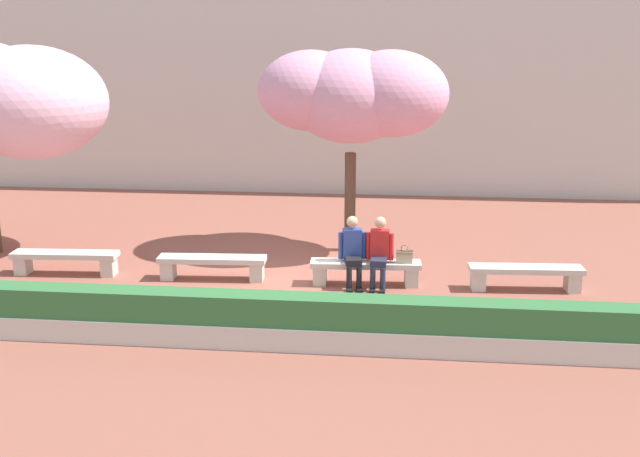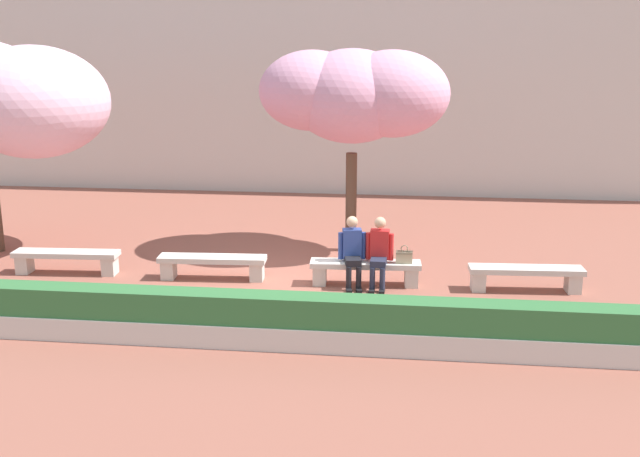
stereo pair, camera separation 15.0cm
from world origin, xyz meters
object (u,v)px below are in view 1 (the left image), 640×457
(stone_bench_west_end, at_px, (65,259))
(person_seated_left, at_px, (353,249))
(stone_bench_near_west, at_px, (212,264))
(stone_bench_center, at_px, (366,269))
(stone_bench_near_east, at_px, (526,274))
(cherry_tree_main, at_px, (352,94))
(handbag, at_px, (404,256))
(person_seated_right, at_px, (379,250))

(stone_bench_west_end, distance_m, person_seated_left, 5.55)
(stone_bench_west_end, distance_m, stone_bench_near_west, 2.89)
(stone_bench_center, xyz_separation_m, stone_bench_near_east, (2.89, 0.00, 0.00))
(stone_bench_center, height_order, cherry_tree_main, cherry_tree_main)
(stone_bench_near_west, distance_m, person_seated_left, 2.68)
(stone_bench_center, height_order, handbag, handbag)
(stone_bench_west_end, height_order, stone_bench_center, same)
(stone_bench_near_west, bearing_deg, person_seated_left, -1.14)
(stone_bench_near_east, bearing_deg, cherry_tree_main, 146.27)
(handbag, xyz_separation_m, cherry_tree_main, (-1.13, 2.22, 2.74))
(stone_bench_near_west, relative_size, person_seated_left, 1.59)
(stone_bench_near_east, bearing_deg, person_seated_left, -179.04)
(stone_bench_west_end, distance_m, cherry_tree_main, 6.52)
(stone_bench_center, relative_size, cherry_tree_main, 0.48)
(stone_bench_near_west, relative_size, stone_bench_near_east, 1.00)
(cherry_tree_main, bearing_deg, stone_bench_center, -79.01)
(stone_bench_west_end, xyz_separation_m, stone_bench_near_west, (2.89, 0.00, 0.00))
(stone_bench_near_east, distance_m, person_seated_left, 3.15)
(stone_bench_near_east, relative_size, cherry_tree_main, 0.48)
(stone_bench_near_west, height_order, cherry_tree_main, cherry_tree_main)
(stone_bench_near_east, bearing_deg, stone_bench_center, 180.00)
(stone_bench_west_end, relative_size, stone_bench_center, 1.00)
(person_seated_left, bearing_deg, stone_bench_west_end, 179.46)
(stone_bench_center, distance_m, handbag, 0.75)
(stone_bench_near_west, bearing_deg, cherry_tree_main, 42.04)
(person_seated_right, distance_m, cherry_tree_main, 3.53)
(stone_bench_west_end, height_order, person_seated_right, person_seated_right)
(stone_bench_near_west, bearing_deg, person_seated_right, -0.98)
(person_seated_right, bearing_deg, handbag, 6.31)
(stone_bench_west_end, distance_m, handbag, 6.48)
(person_seated_left, height_order, handbag, person_seated_left)
(person_seated_left, height_order, person_seated_right, same)
(handbag, bearing_deg, stone_bench_center, 179.72)
(stone_bench_west_end, height_order, stone_bench_near_west, same)
(person_seated_left, bearing_deg, cherry_tree_main, 94.78)
(stone_bench_near_west, bearing_deg, stone_bench_west_end, 180.00)
(handbag, distance_m, cherry_tree_main, 3.70)
(person_seated_left, bearing_deg, stone_bench_near_west, 178.86)
(stone_bench_near_east, height_order, person_seated_right, person_seated_right)
(stone_bench_center, xyz_separation_m, handbag, (0.70, -0.00, 0.27))
(person_seated_left, relative_size, person_seated_right, 1.00)
(stone_bench_center, height_order, person_seated_right, person_seated_right)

